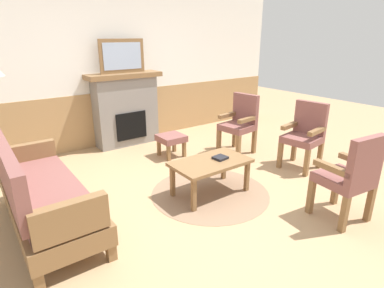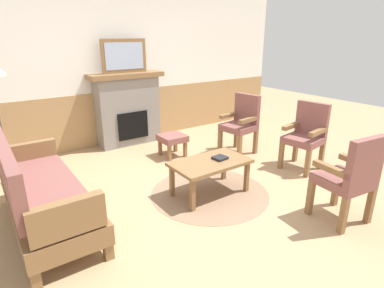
{
  "view_description": "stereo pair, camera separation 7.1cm",
  "coord_description": "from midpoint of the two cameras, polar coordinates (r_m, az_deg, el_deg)",
  "views": [
    {
      "loc": [
        -2.29,
        -2.78,
        1.91
      ],
      "look_at": [
        0.0,
        0.35,
        0.55
      ],
      "focal_mm": 29.42,
      "sensor_mm": 36.0,
      "label": 1
    },
    {
      "loc": [
        -2.23,
        -2.82,
        1.91
      ],
      "look_at": [
        0.0,
        0.35,
        0.55
      ],
      "focal_mm": 29.42,
      "sensor_mm": 36.0,
      "label": 2
    }
  ],
  "objects": [
    {
      "name": "ground_plane",
      "position": [
        4.08,
        3.37,
        -8.66
      ],
      "size": [
        14.0,
        14.0,
        0.0
      ],
      "primitive_type": "plane",
      "color": "tan"
    },
    {
      "name": "armchair_near_fireplace",
      "position": [
        4.91,
        20.41,
        1.86
      ],
      "size": [
        0.54,
        0.54,
        0.98
      ],
      "color": "brown",
      "rests_on": "ground_plane"
    },
    {
      "name": "coffee_table",
      "position": [
        3.88,
        3.83,
        -3.85
      ],
      "size": [
        0.96,
        0.56,
        0.44
      ],
      "color": "brown",
      "rests_on": "ground_plane"
    },
    {
      "name": "framed_picture",
      "position": [
        5.64,
        -11.83,
        15.35
      ],
      "size": [
        0.8,
        0.04,
        0.56
      ],
      "color": "brown",
      "rests_on": "fireplace"
    },
    {
      "name": "fireplace",
      "position": [
        5.76,
        -11.21,
        6.34
      ],
      "size": [
        1.3,
        0.44,
        1.28
      ],
      "color": "gray",
      "rests_on": "ground_plane"
    },
    {
      "name": "armchair_by_window_left",
      "position": [
        5.31,
        9.35,
        4.07
      ],
      "size": [
        0.54,
        0.54,
        0.98
      ],
      "color": "brown",
      "rests_on": "ground_plane"
    },
    {
      "name": "book_on_table",
      "position": [
        3.93,
        5.6,
        -2.52
      ],
      "size": [
        0.18,
        0.17,
        0.03
      ],
      "primitive_type": "cube",
      "rotation": [
        0.0,
        0.0,
        0.12
      ],
      "color": "black",
      "rests_on": "coffee_table"
    },
    {
      "name": "wall_back",
      "position": [
        5.89,
        -12.67,
        13.01
      ],
      "size": [
        7.2,
        0.14,
        2.7
      ],
      "color": "white",
      "rests_on": "ground_plane"
    },
    {
      "name": "armchair_front_left",
      "position": [
        3.64,
        27.3,
        -5.1
      ],
      "size": [
        0.53,
        0.53,
        0.98
      ],
      "color": "brown",
      "rests_on": "ground_plane"
    },
    {
      "name": "footstool",
      "position": [
        5.14,
        -3.18,
        0.83
      ],
      "size": [
        0.4,
        0.4,
        0.36
      ],
      "color": "brown",
      "rests_on": "ground_plane"
    },
    {
      "name": "round_rug",
      "position": [
        4.05,
        3.71,
        -8.83
      ],
      "size": [
        1.49,
        1.49,
        0.01
      ],
      "primitive_type": "cylinder",
      "color": "#896B51",
      "rests_on": "ground_plane"
    },
    {
      "name": "couch",
      "position": [
        3.53,
        -25.12,
        -8.04
      ],
      "size": [
        0.7,
        1.8,
        0.98
      ],
      "color": "brown",
      "rests_on": "ground_plane"
    }
  ]
}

